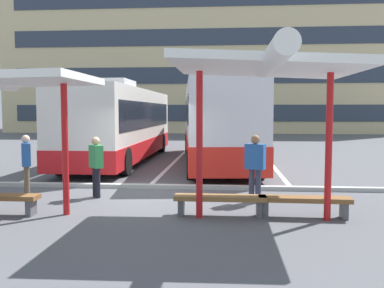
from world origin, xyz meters
TOP-DOWN VIEW (x-y plane):
  - ground_plane at (0.00, 0.00)m, footprint 160.00×160.00m
  - terminal_building at (0.03, 37.63)m, footprint 41.78×13.04m
  - coach_bus_0 at (-2.40, 7.63)m, footprint 2.65×11.86m
  - coach_bus_1 at (1.83, 7.33)m, footprint 3.77×12.29m
  - lane_stripe_0 at (-4.24, 8.62)m, footprint 0.16×14.00m
  - lane_stripe_1 at (0.00, 8.62)m, footprint 0.16×14.00m
  - lane_stripe_2 at (4.24, 8.62)m, footprint 0.16×14.00m
  - waiting_shelter_1 at (3.09, -2.60)m, footprint 3.68×5.07m
  - bench_1 at (2.19, -2.14)m, footprint 1.99×0.43m
  - bench_2 at (3.99, -2.13)m, footprint 1.96×0.47m
  - platform_kerb at (0.00, 1.00)m, footprint 44.00×0.24m
  - waiting_passenger_0 at (-3.03, -0.32)m, footprint 0.41×0.52m
  - waiting_passenger_1 at (-1.09, -0.42)m, footprint 0.46×0.50m
  - waiting_passenger_2 at (3.04, -0.68)m, footprint 0.53×0.39m

SIDE VIEW (x-z plane):
  - ground_plane at x=0.00m, z-range 0.00..0.00m
  - lane_stripe_0 at x=-4.24m, z-range 0.00..0.01m
  - lane_stripe_1 at x=0.00m, z-range 0.00..0.01m
  - lane_stripe_2 at x=4.24m, z-range 0.00..0.01m
  - platform_kerb at x=0.00m, z-range 0.00..0.12m
  - bench_2 at x=3.99m, z-range 0.12..0.57m
  - bench_1 at x=2.19m, z-range 0.12..0.57m
  - waiting_passenger_1 at x=-1.09m, z-range 0.12..1.72m
  - waiting_passenger_0 at x=-3.03m, z-range 0.12..1.76m
  - waiting_passenger_2 at x=3.04m, z-range 0.13..1.82m
  - coach_bus_0 at x=-2.40m, z-range -0.13..3.43m
  - coach_bus_1 at x=1.83m, z-range -0.15..3.55m
  - waiting_shelter_1 at x=3.09m, z-range 1.44..4.79m
  - terminal_building at x=0.03m, z-range -1.37..20.05m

